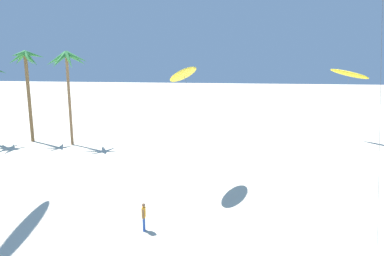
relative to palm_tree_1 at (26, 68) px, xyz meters
The scene contains 5 objects.
palm_tree_1 is the anchor object (origin of this frame).
palm_tree_3 5.55m from the palm_tree_1, ahead, with size 4.92×4.60×10.77m.
flying_kite_3 23.78m from the palm_tree_1, 29.47° to the right, with size 4.23×6.74×9.46m.
flying_kite_4 38.10m from the palm_tree_1, ahead, with size 4.16×8.27×8.99m.
person_near_left 29.06m from the palm_tree_1, 45.24° to the right, with size 0.24×0.51×1.69m.
Camera 1 is at (2.33, 1.59, 9.75)m, focal length 32.47 mm.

